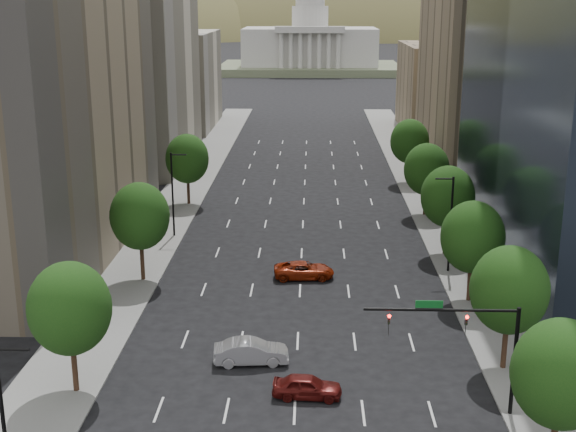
# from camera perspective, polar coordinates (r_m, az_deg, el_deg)

# --- Properties ---
(sidewalk_left) EXTENTS (6.00, 200.00, 0.15)m
(sidewalk_left) POSITION_cam_1_polar(r_m,az_deg,el_deg) (77.20, -10.57, -2.57)
(sidewalk_left) COLOR slate
(sidewalk_left) RESTS_ON ground
(sidewalk_right) EXTENTS (6.00, 200.00, 0.15)m
(sidewalk_right) POSITION_cam_1_polar(r_m,az_deg,el_deg) (76.84, 12.67, -2.78)
(sidewalk_right) COLOR slate
(sidewalk_right) RESTS_ON ground
(midrise_cream_left) EXTENTS (14.00, 30.00, 35.00)m
(midrise_cream_left) POSITION_cam_1_polar(r_m,az_deg,el_deg) (117.54, -11.20, 12.38)
(midrise_cream_left) COLOR beige
(midrise_cream_left) RESTS_ON ground
(filler_left) EXTENTS (14.00, 26.00, 18.00)m
(filler_left) POSITION_cam_1_polar(r_m,az_deg,el_deg) (150.49, -8.25, 10.00)
(filler_left) COLOR beige
(filler_left) RESTS_ON ground
(parking_tan_right) EXTENTS (14.00, 30.00, 30.00)m
(parking_tan_right) POSITION_cam_1_polar(r_m,az_deg,el_deg) (114.40, 14.21, 10.85)
(parking_tan_right) COLOR #8C7759
(parking_tan_right) RESTS_ON ground
(filler_right) EXTENTS (14.00, 26.00, 16.00)m
(filler_right) POSITION_cam_1_polar(r_m,az_deg,el_deg) (147.35, 11.35, 9.33)
(filler_right) COLOR #8C7759
(filler_right) RESTS_ON ground
(tree_right_0) EXTENTS (5.20, 5.20, 8.39)m
(tree_right_0) POSITION_cam_1_polar(r_m,az_deg,el_deg) (43.10, 19.67, -11.03)
(tree_right_0) COLOR #382316
(tree_right_0) RESTS_ON ground
(tree_right_1) EXTENTS (5.20, 5.20, 8.75)m
(tree_right_1) POSITION_cam_1_polar(r_m,az_deg,el_deg) (52.60, 16.17, -5.32)
(tree_right_1) COLOR #382316
(tree_right_1) RESTS_ON ground
(tree_right_2) EXTENTS (5.20, 5.20, 8.61)m
(tree_right_2) POSITION_cam_1_polar(r_m,az_deg,el_deg) (63.68, 13.59, -1.54)
(tree_right_2) COLOR #382316
(tree_right_2) RESTS_ON ground
(tree_right_3) EXTENTS (5.20, 5.20, 8.89)m
(tree_right_3) POSITION_cam_1_polar(r_m,az_deg,el_deg) (74.93, 11.81, 1.43)
(tree_right_3) COLOR #382316
(tree_right_3) RESTS_ON ground
(tree_right_4) EXTENTS (5.20, 5.20, 8.46)m
(tree_right_4) POSITION_cam_1_polar(r_m,az_deg,el_deg) (88.47, 10.29, 3.44)
(tree_right_4) COLOR #382316
(tree_right_4) RESTS_ON ground
(tree_right_5) EXTENTS (5.20, 5.20, 8.75)m
(tree_right_5) POSITION_cam_1_polar(r_m,az_deg,el_deg) (103.96, 9.05, 5.52)
(tree_right_5) COLOR #382316
(tree_right_5) RESTS_ON ground
(tree_left_0) EXTENTS (5.20, 5.20, 8.75)m
(tree_left_0) POSITION_cam_1_polar(r_m,az_deg,el_deg) (49.53, -15.96, -6.65)
(tree_left_0) COLOR #382316
(tree_left_0) RESTS_ON ground
(tree_left_1) EXTENTS (5.20, 5.20, 8.97)m
(tree_left_1) POSITION_cam_1_polar(r_m,az_deg,el_deg) (67.70, -10.98, -0.02)
(tree_left_1) COLOR #382316
(tree_left_1) RESTS_ON ground
(tree_left_2) EXTENTS (5.20, 5.20, 8.68)m
(tree_left_2) POSITION_cam_1_polar(r_m,az_deg,el_deg) (92.57, -7.52, 4.25)
(tree_left_2) COLOR #382316
(tree_left_2) RESTS_ON ground
(streetlight_rn) EXTENTS (1.70, 0.20, 9.00)m
(streetlight_rn) POSITION_cam_1_polar(r_m,az_deg,el_deg) (70.36, 11.99, -0.41)
(streetlight_rn) COLOR black
(streetlight_rn) RESTS_ON ground
(streetlight_ls) EXTENTS (1.70, 0.20, 9.00)m
(streetlight_ls) POSITION_cam_1_polar(r_m,az_deg,el_deg) (39.66, -20.33, -14.47)
(streetlight_ls) COLOR black
(streetlight_ls) RESTS_ON ground
(streetlight_ln) EXTENTS (1.70, 0.20, 9.00)m
(streetlight_ln) POSITION_cam_1_polar(r_m,az_deg,el_deg) (80.18, -8.56, 1.77)
(streetlight_ln) COLOR black
(streetlight_ln) RESTS_ON ground
(traffic_signal) EXTENTS (9.12, 0.40, 7.38)m
(traffic_signal) POSITION_cam_1_polar(r_m,az_deg,el_deg) (46.65, 13.71, -8.69)
(traffic_signal) COLOR black
(traffic_signal) RESTS_ON ground
(capitol) EXTENTS (60.00, 40.00, 35.20)m
(capitol) POSITION_cam_1_polar(r_m,az_deg,el_deg) (261.63, 1.64, 12.54)
(capitol) COLOR #596647
(capitol) RESTS_ON ground
(foothills) EXTENTS (720.00, 413.00, 263.00)m
(foothills) POSITION_cam_1_polar(r_m,az_deg,el_deg) (614.92, 5.02, 10.14)
(foothills) COLOR olive
(foothills) RESTS_ON ground
(car_maroon) EXTENTS (4.47, 2.02, 1.49)m
(car_maroon) POSITION_cam_1_polar(r_m,az_deg,el_deg) (49.25, 1.44, -12.58)
(car_maroon) COLOR #54100E
(car_maroon) RESTS_ON ground
(car_silver) EXTENTS (5.28, 2.27, 1.69)m
(car_silver) POSITION_cam_1_polar(r_m,az_deg,el_deg) (53.40, -2.77, -10.07)
(car_silver) COLOR #AAA9AF
(car_silver) RESTS_ON ground
(car_red_far) EXTENTS (5.53, 2.82, 1.50)m
(car_red_far) POSITION_cam_1_polar(r_m,az_deg,el_deg) (68.70, 1.20, -4.05)
(car_red_far) COLOR maroon
(car_red_far) RESTS_ON ground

